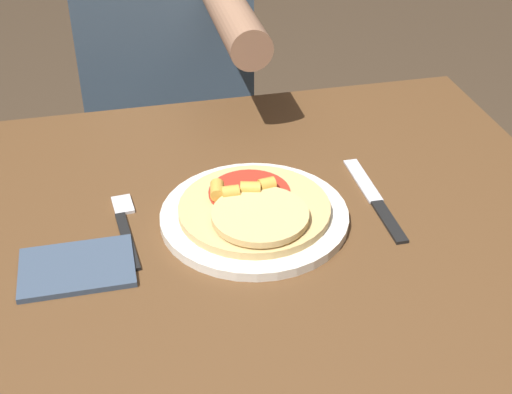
# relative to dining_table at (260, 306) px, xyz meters

# --- Properties ---
(dining_table) EXTENTS (0.96, 0.85, 0.78)m
(dining_table) POSITION_rel_dining_table_xyz_m (0.00, 0.00, 0.00)
(dining_table) COLOR brown
(dining_table) RESTS_ON ground_plane
(plate) EXTENTS (0.27, 0.27, 0.01)m
(plate) POSITION_rel_dining_table_xyz_m (0.00, 0.04, 0.14)
(plate) COLOR silver
(plate) RESTS_ON dining_table
(pizza) EXTENTS (0.22, 0.22, 0.04)m
(pizza) POSITION_rel_dining_table_xyz_m (0.00, 0.03, 0.16)
(pizza) COLOR tan
(pizza) RESTS_ON plate
(fork) EXTENTS (0.03, 0.18, 0.00)m
(fork) POSITION_rel_dining_table_xyz_m (-0.18, 0.06, 0.14)
(fork) COLOR black
(fork) RESTS_ON dining_table
(knife) EXTENTS (0.02, 0.22, 0.00)m
(knife) POSITION_rel_dining_table_xyz_m (0.18, 0.04, 0.14)
(knife) COLOR black
(knife) RESTS_ON dining_table
(napkin) EXTENTS (0.15, 0.10, 0.01)m
(napkin) POSITION_rel_dining_table_xyz_m (-0.25, -0.02, 0.14)
(napkin) COLOR #38475B
(napkin) RESTS_ON dining_table
(person_diner) EXTENTS (0.35, 0.52, 1.26)m
(person_diner) POSITION_rel_dining_table_xyz_m (-0.06, 0.66, 0.10)
(person_diner) COLOR #2D2D38
(person_diner) RESTS_ON ground_plane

